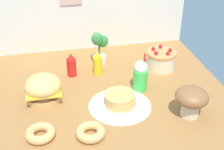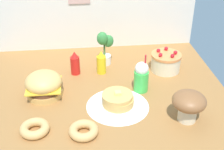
# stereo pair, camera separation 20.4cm
# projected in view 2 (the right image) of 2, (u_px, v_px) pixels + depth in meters

# --- Properties ---
(ground_plane) EXTENTS (2.09, 2.00, 0.02)m
(ground_plane) POSITION_uv_depth(u_px,v_px,m) (104.00, 100.00, 2.50)
(ground_plane) COLOR #9E6B38
(back_wall) EXTENTS (2.09, 0.04, 1.01)m
(back_wall) POSITION_uv_depth(u_px,v_px,m) (95.00, 0.00, 3.08)
(back_wall) COLOR silver
(back_wall) RESTS_ON ground_plane
(doily_mat) EXTENTS (0.49, 0.49, 0.00)m
(doily_mat) POSITION_uv_depth(u_px,v_px,m) (118.00, 106.00, 2.41)
(doily_mat) COLOR white
(doily_mat) RESTS_ON ground_plane
(burger) EXTENTS (0.30, 0.30, 0.21)m
(burger) POSITION_uv_depth(u_px,v_px,m) (44.00, 85.00, 2.49)
(burger) COLOR #DBA859
(burger) RESTS_ON ground_plane
(pancake_stack) EXTENTS (0.38, 0.38, 0.13)m
(pancake_stack) POSITION_uv_depth(u_px,v_px,m) (118.00, 101.00, 2.39)
(pancake_stack) COLOR white
(pancake_stack) RESTS_ON doily_mat
(layer_cake) EXTENTS (0.28, 0.28, 0.20)m
(layer_cake) POSITION_uv_depth(u_px,v_px,m) (166.00, 62.00, 2.86)
(layer_cake) COLOR beige
(layer_cake) RESTS_ON ground_plane
(ketchup_bottle) EXTENTS (0.09, 0.09, 0.22)m
(ketchup_bottle) POSITION_uv_depth(u_px,v_px,m) (75.00, 64.00, 2.80)
(ketchup_bottle) COLOR red
(ketchup_bottle) RESTS_ON ground_plane
(mustard_bottle) EXTENTS (0.09, 0.09, 0.22)m
(mustard_bottle) POSITION_uv_depth(u_px,v_px,m) (101.00, 63.00, 2.81)
(mustard_bottle) COLOR yellow
(mustard_bottle) RESTS_ON ground_plane
(cream_soda_cup) EXTENTS (0.12, 0.12, 0.34)m
(cream_soda_cup) POSITION_uv_depth(u_px,v_px,m) (141.00, 77.00, 2.55)
(cream_soda_cup) COLOR green
(cream_soda_cup) RESTS_ON ground_plane
(donut_pink_glaze) EXTENTS (0.21, 0.21, 0.06)m
(donut_pink_glaze) POSITION_uv_depth(u_px,v_px,m) (35.00, 128.00, 2.14)
(donut_pink_glaze) COLOR tan
(donut_pink_glaze) RESTS_ON ground_plane
(donut_chocolate) EXTENTS (0.21, 0.21, 0.06)m
(donut_chocolate) POSITION_uv_depth(u_px,v_px,m) (84.00, 130.00, 2.12)
(donut_chocolate) COLOR tan
(donut_chocolate) RESTS_ON ground_plane
(potted_plant) EXTENTS (0.16, 0.14, 0.34)m
(potted_plant) POSITION_uv_depth(u_px,v_px,m) (104.00, 47.00, 2.92)
(potted_plant) COLOR white
(potted_plant) RESTS_ON ground_plane
(mushroom_stool) EXTENTS (0.25, 0.25, 0.23)m
(mushroom_stool) POSITION_uv_depth(u_px,v_px,m) (189.00, 104.00, 2.20)
(mushroom_stool) COLOR beige
(mushroom_stool) RESTS_ON ground_plane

